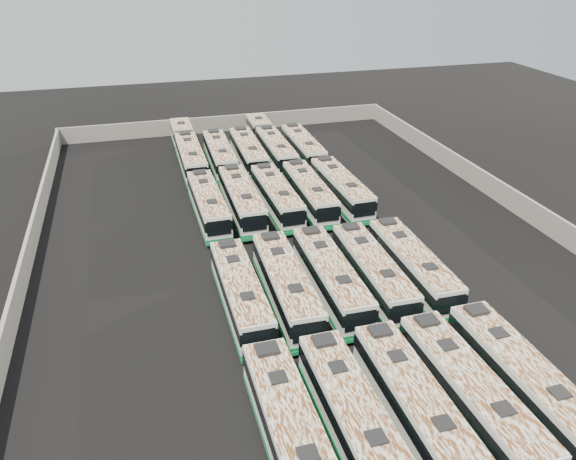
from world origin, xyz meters
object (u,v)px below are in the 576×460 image
Objects in this scene: bus_midback_far_right at (341,189)px; bus_back_center at (248,153)px; bus_front_left at (354,420)px; bus_back_far_right at (303,148)px; bus_midback_center at (277,197)px; bus_midfront_far_right at (412,266)px; bus_back_far_left at (188,150)px; bus_midback_right at (309,193)px; bus_midback_left at (242,200)px; bus_front_far_right at (522,381)px; bus_midfront_right at (372,272)px; bus_front_right at (470,395)px; bus_midfront_left at (286,286)px; bus_back_right at (270,143)px; bus_midfront_far_left at (241,293)px; bus_midback_far_left at (208,205)px; bus_midfront_center at (331,278)px; bus_back_left at (220,155)px; bus_front_center at (416,407)px; bus_front_far_left at (292,434)px.

bus_midback_far_right is 14.61m from bus_back_center.
bus_front_left reaches higher than bus_back_far_right.
bus_back_center is (0.03, 13.06, 0.06)m from bus_midback_center.
bus_midfront_far_right is 34.47m from bus_back_far_left.
bus_midback_left is at bearing 179.93° from bus_midback_right.
bus_front_far_right reaches higher than bus_midfront_right.
bus_midback_center is 0.98× the size of bus_midback_far_right.
bus_front_right reaches higher than bus_midback_right.
bus_midfront_left reaches higher than bus_back_center.
bus_midback_center is 0.64× the size of bus_back_right.
bus_midback_left reaches higher than bus_midfront_far_left.
bus_midback_left is at bearing 123.67° from bus_midfront_far_right.
bus_midfront_far_right is (13.39, 0.12, 0.01)m from bus_midfront_far_left.
bus_midback_center is at bearing -179.68° from bus_midback_right.
bus_midback_far_left is at bearing 179.54° from bus_midback_far_right.
bus_back_far_right is (3.33, -3.00, 0.00)m from bus_back_right.
bus_midfront_center is (3.46, 0.17, -0.02)m from bus_midfront_left.
bus_midback_left is at bearing 89.70° from bus_front_left.
bus_midfront_right is 1.00× the size of bus_midback_right.
bus_back_left is 3.35m from bus_back_center.
bus_midfront_left is (3.32, -0.03, 0.05)m from bus_midfront_far_left.
bus_front_center is 45.14m from bus_back_right.
bus_midfront_right is at bearing -89.44° from bus_back_right.
bus_midfront_left is 1.03× the size of bus_midfront_right.
bus_midfront_center is at bearing -114.10° from bus_midback_far_right.
bus_front_far_right is 1.03× the size of bus_midback_far_left.
bus_front_far_right is at bearing -89.14° from bus_back_far_right.
bus_front_far_right is at bearing -79.47° from bus_back_center.
bus_front_left is 0.98× the size of bus_midfront_left.
bus_back_left is (-3.32, 13.21, 0.02)m from bus_midback_center.
bus_back_far_right is at bearing 64.72° from bus_midfront_far_left.
bus_front_far_right is 0.99× the size of bus_midfront_left.
bus_front_far_right is at bearing -62.34° from bus_midfront_center.
bus_midfront_far_right is (-0.13, 13.15, -0.03)m from bus_front_far_right.
bus_front_far_right is (3.48, 0.21, -0.01)m from bus_front_right.
bus_midfront_left is (3.40, 13.19, 0.00)m from bus_front_far_left.
bus_midback_far_left is at bearing 103.14° from bus_front_center.
bus_front_center is 29.66m from bus_midback_far_left.
bus_front_right reaches higher than bus_back_center.
bus_midback_center is 0.97× the size of bus_back_center.
bus_midback_center is at bearing 113.93° from bus_midfront_far_right.
bus_front_far_left reaches higher than bus_back_far_right.
bus_back_far_right is at bearing 0.60° from bus_back_left.
bus_midfront_far_right is 0.65× the size of bus_back_right.
bus_back_right is at bearing 138.79° from bus_back_far_right.
bus_front_center is 0.98× the size of bus_back_center.
bus_midfront_far_left is 16.09m from bus_midback_left.
bus_midfront_far_right is at bearing 0.36° from bus_midfront_far_left.
bus_midfront_left reaches higher than bus_midback_far_right.
bus_midback_center is (-0.02, 15.53, -0.05)m from bus_midfront_center.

